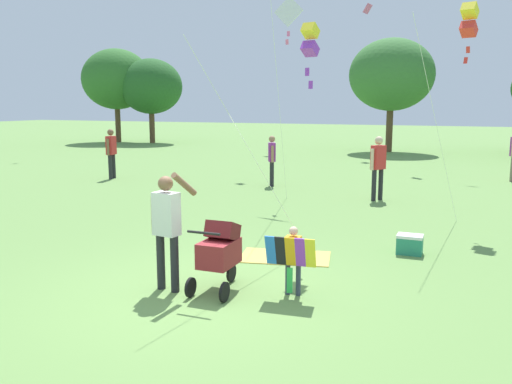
% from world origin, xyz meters
% --- Properties ---
extents(ground_plane, '(120.00, 120.00, 0.00)m').
position_xyz_m(ground_plane, '(0.00, 0.00, 0.00)').
color(ground_plane, '#668E47').
extents(treeline_distant, '(38.39, 7.17, 6.27)m').
position_xyz_m(treeline_distant, '(-1.15, 24.37, 3.87)').
color(treeline_distant, brown).
rests_on(treeline_distant, ground).
extents(child_with_butterfly_kite, '(0.70, 0.36, 0.99)m').
position_xyz_m(child_with_butterfly_kite, '(1.26, 0.43, 0.60)').
color(child_with_butterfly_kite, '#33384C').
rests_on(child_with_butterfly_kite, ground).
extents(person_adult_flyer, '(0.59, 0.51, 1.74)m').
position_xyz_m(person_adult_flyer, '(-0.48, -0.02, 1.00)').
color(person_adult_flyer, '#232328').
rests_on(person_adult_flyer, ground).
extents(stroller, '(0.56, 1.08, 1.03)m').
position_xyz_m(stroller, '(0.22, 0.25, 0.61)').
color(stroller, black).
rests_on(stroller, ground).
extents(kite_adult_black, '(1.15, 2.81, 4.04)m').
position_xyz_m(kite_adult_black, '(0.76, 2.75, 3.71)').
color(kite_adult_black, yellow).
rests_on(kite_adult_black, ground).
extents(kite_orange_delta, '(1.07, 3.09, 4.80)m').
position_xyz_m(kite_orange_delta, '(3.25, 6.40, 4.41)').
color(kite_orange_delta, yellow).
rests_on(kite_orange_delta, ground).
extents(kite_green_novelty, '(1.20, 3.60, 5.53)m').
position_xyz_m(kite_green_novelty, '(-1.30, 7.69, 4.90)').
color(kite_green_novelty, white).
rests_on(kite_green_novelty, ground).
extents(person_red_shirt, '(0.30, 0.56, 1.76)m').
position_xyz_m(person_red_shirt, '(-8.36, 9.23, 1.04)').
color(person_red_shirt, '#232328').
rests_on(person_red_shirt, ground).
extents(person_sitting_far, '(0.34, 0.48, 1.63)m').
position_xyz_m(person_sitting_far, '(-2.51, 9.79, 0.96)').
color(person_sitting_far, '#232328').
rests_on(person_sitting_far, ground).
extents(person_couple_left, '(0.40, 0.50, 1.77)m').
position_xyz_m(person_couple_left, '(1.11, 8.42, 1.04)').
color(person_couple_left, '#232328').
rests_on(person_couple_left, ground).
extents(picnic_blanket, '(1.71, 1.24, 0.02)m').
position_xyz_m(picnic_blanket, '(0.55, 2.18, 0.01)').
color(picnic_blanket, gold).
rests_on(picnic_blanket, ground).
extents(cooler_box, '(0.45, 0.33, 0.35)m').
position_xyz_m(cooler_box, '(2.55, 3.22, 0.18)').
color(cooler_box, '#288466').
rests_on(cooler_box, ground).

